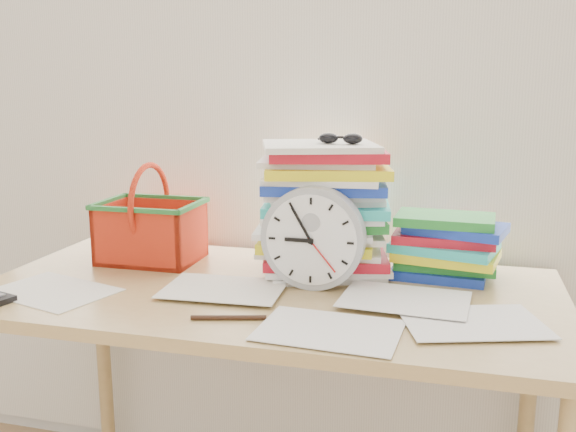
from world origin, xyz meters
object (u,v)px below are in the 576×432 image
(paper_stack, at_px, (322,208))
(clock, at_px, (313,238))
(desk, at_px, (268,317))
(basket, at_px, (150,213))
(book_stack, at_px, (448,246))

(paper_stack, bearing_deg, clock, -85.74)
(desk, xyz_separation_m, basket, (-0.38, 0.15, 0.21))
(paper_stack, xyz_separation_m, book_stack, (0.32, 0.04, -0.09))
(clock, bearing_deg, book_stack, 30.38)
(paper_stack, relative_size, clock, 1.36)
(paper_stack, height_order, basket, paper_stack)
(desk, distance_m, paper_stack, 0.31)
(desk, relative_size, book_stack, 5.15)
(clock, xyz_separation_m, basket, (-0.49, 0.12, 0.01))
(book_stack, relative_size, basket, 1.01)
(book_stack, xyz_separation_m, basket, (-0.80, -0.06, 0.05))
(clock, relative_size, book_stack, 0.92)
(clock, bearing_deg, basket, 166.05)
(desk, height_order, clock, clock)
(desk, relative_size, basket, 5.21)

